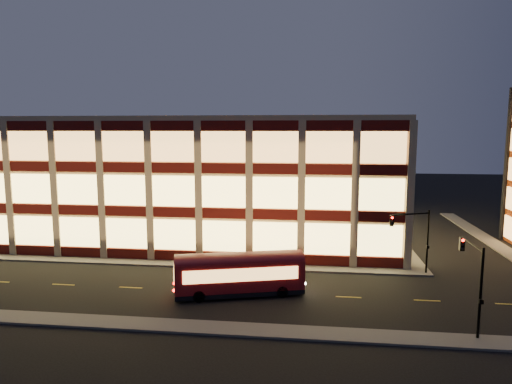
# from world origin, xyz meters

# --- Properties ---
(ground) EXTENTS (200.00, 200.00, 0.00)m
(ground) POSITION_xyz_m (0.00, 0.00, 0.00)
(ground) COLOR black
(ground) RESTS_ON ground
(sidewalk_office_south) EXTENTS (54.00, 2.00, 0.15)m
(sidewalk_office_south) POSITION_xyz_m (-3.00, 1.00, 0.07)
(sidewalk_office_south) COLOR #514F4C
(sidewalk_office_south) RESTS_ON ground
(sidewalk_office_east) EXTENTS (2.00, 30.00, 0.15)m
(sidewalk_office_east) POSITION_xyz_m (23.00, 17.00, 0.07)
(sidewalk_office_east) COLOR #514F4C
(sidewalk_office_east) RESTS_ON ground
(sidewalk_tower_west) EXTENTS (2.00, 30.00, 0.15)m
(sidewalk_tower_west) POSITION_xyz_m (34.00, 17.00, 0.07)
(sidewalk_tower_west) COLOR #514F4C
(sidewalk_tower_west) RESTS_ON ground
(sidewalk_near) EXTENTS (100.00, 2.00, 0.15)m
(sidewalk_near) POSITION_xyz_m (0.00, -13.00, 0.07)
(sidewalk_near) COLOR #514F4C
(sidewalk_near) RESTS_ON ground
(office_building) EXTENTS (50.45, 30.45, 14.50)m
(office_building) POSITION_xyz_m (-2.91, 16.91, 7.25)
(office_building) COLOR tan
(office_building) RESTS_ON ground
(traffic_signal_far) EXTENTS (3.79, 1.87, 6.00)m
(traffic_signal_far) POSITION_xyz_m (22.21, 0.24, 4.11)
(traffic_signal_far) COLOR black
(traffic_signal_far) RESTS_ON ground
(traffic_signal_near) EXTENTS (0.32, 4.45, 6.00)m
(traffic_signal_near) POSITION_xyz_m (23.50, -11.03, 4.13)
(traffic_signal_near) COLOR black
(traffic_signal_near) RESTS_ON ground
(trolley_bus) EXTENTS (10.51, 5.26, 3.45)m
(trolley_bus) POSITION_xyz_m (7.32, -6.46, 1.91)
(trolley_bus) COLOR maroon
(trolley_bus) RESTS_ON ground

